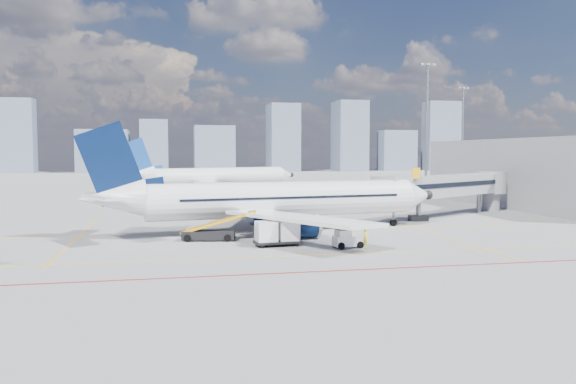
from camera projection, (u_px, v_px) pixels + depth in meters
The scene contains 13 objects.
ground at pixel (302, 243), 49.76m from camera, with size 420.00×420.00×0.00m, color gray.
apron_markings at pixel (305, 251), 45.82m from camera, with size 90.00×35.12×0.01m.
jet_bridge at pixel (453, 186), 70.76m from camera, with size 23.55×15.78×6.30m.
terminal_block at pixel (525, 173), 82.87m from camera, with size 10.00×42.00×10.00m.
floodlight_mast_ne at pixel (427, 124), 110.21m from camera, with size 3.20×0.61×25.45m.
floodlight_mast_far at pixel (462, 132), 149.85m from camera, with size 3.20×0.61×25.45m.
distant_skyline at pixel (203, 143), 234.88m from camera, with size 247.87×15.91×31.25m.
main_aircraft at pixel (270, 200), 56.25m from camera, with size 37.04×32.18×10.92m.
second_aircraft at pixel (213, 177), 110.21m from camera, with size 35.42×30.09×10.82m.
baggage_tug at pixel (346, 239), 47.10m from camera, with size 2.50×1.67×1.64m.
cargo_dolly at pixel (277, 232), 48.01m from camera, with size 4.05×2.09×2.15m.
belt_loader at pixel (211, 233), 51.08m from camera, with size 6.91×2.78×2.77m.
ramp_worker at pixel (365, 238), 47.10m from camera, with size 0.61×0.40×1.67m, color #FFF11A.
Camera 1 is at (-11.15, -48.06, 7.98)m, focal length 35.00 mm.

